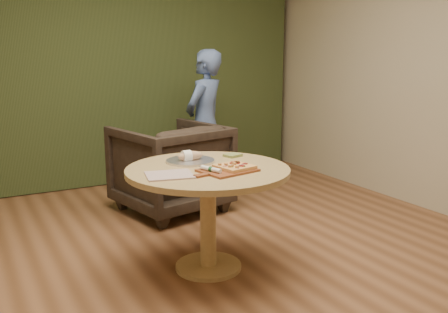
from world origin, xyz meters
name	(u,v)px	position (x,y,z in m)	size (l,w,h in m)	color
room_shell	(229,75)	(0.00, 0.00, 1.40)	(5.04, 6.04, 2.84)	brown
curtain	(105,63)	(0.00, 2.90, 1.40)	(4.80, 0.14, 2.78)	#2A3719
pedestal_table	(208,187)	(-0.03, 0.25, 0.61)	(1.15, 1.15, 0.75)	tan
pizza_paddle	(226,171)	(0.03, 0.09, 0.76)	(0.47, 0.34, 0.01)	brown
flatbread_pizza	(235,167)	(0.09, 0.09, 0.78)	(0.26, 0.26, 0.04)	#E5A959
cutlery_roll	(211,169)	(-0.09, 0.09, 0.78)	(0.09, 0.19, 0.03)	white
newspaper	(169,175)	(-0.35, 0.17, 0.76)	(0.30, 0.25, 0.01)	silver
serving_tray	(190,161)	(-0.06, 0.48, 0.76)	(0.36, 0.36, 0.02)	silver
bread_roll	(189,156)	(-0.07, 0.48, 0.79)	(0.19, 0.09, 0.09)	tan
green_packet	(233,155)	(0.30, 0.49, 0.76)	(0.12, 0.10, 0.02)	#57652D
armchair	(170,163)	(0.24, 1.62, 0.47)	(0.92, 0.86, 0.95)	black
person_standing	(205,123)	(0.82, 2.01, 0.78)	(0.57, 0.37, 1.56)	#496091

